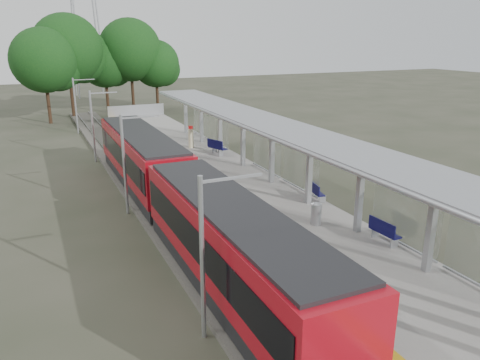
# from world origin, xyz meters

# --- Properties ---
(trackbed) EXTENTS (3.00, 70.00, 0.24)m
(trackbed) POSITION_xyz_m (-4.50, 20.00, 0.12)
(trackbed) COLOR #59544C
(trackbed) RESTS_ON ground
(platform) EXTENTS (6.00, 50.00, 1.00)m
(platform) POSITION_xyz_m (0.00, 20.00, 0.50)
(platform) COLOR gray
(platform) RESTS_ON ground
(tactile_strip) EXTENTS (0.60, 50.00, 0.02)m
(tactile_strip) POSITION_xyz_m (-2.55, 20.00, 1.01)
(tactile_strip) COLOR gold
(tactile_strip) RESTS_ON platform
(end_fence) EXTENTS (6.00, 0.10, 1.20)m
(end_fence) POSITION_xyz_m (0.00, 44.95, 1.60)
(end_fence) COLOR #9EA0A5
(end_fence) RESTS_ON platform
(train) EXTENTS (2.74, 27.60, 3.62)m
(train) POSITION_xyz_m (-4.50, 15.81, 2.05)
(train) COLOR black
(train) RESTS_ON ground
(canopy) EXTENTS (3.27, 38.00, 3.66)m
(canopy) POSITION_xyz_m (1.61, 16.19, 4.20)
(canopy) COLOR #9EA0A5
(canopy) RESTS_ON platform
(tree_cluster) EXTENTS (19.81, 12.26, 11.78)m
(tree_cluster) POSITION_xyz_m (-2.32, 53.50, 7.09)
(tree_cluster) COLOR #382316
(tree_cluster) RESTS_ON ground
(catenary_masts) EXTENTS (2.08, 48.16, 5.40)m
(catenary_masts) POSITION_xyz_m (-6.22, 19.00, 2.91)
(catenary_masts) COLOR #9EA0A5
(catenary_masts) RESTS_ON ground
(bench_near) EXTENTS (0.53, 1.50, 1.01)m
(bench_near) POSITION_xyz_m (2.22, 8.60, 1.53)
(bench_near) COLOR #0E0D43
(bench_near) RESTS_ON platform
(bench_mid) EXTENTS (0.66, 1.40, 0.92)m
(bench_mid) POSITION_xyz_m (2.62, 14.26, 1.48)
(bench_mid) COLOR #0E0D43
(bench_mid) RESTS_ON platform
(bench_far) EXTENTS (1.04, 1.66, 1.09)m
(bench_far) POSITION_xyz_m (1.54, 25.57, 1.57)
(bench_far) COLOR #0E0D43
(bench_far) RESTS_ON platform
(info_pillar_far) EXTENTS (0.38, 0.38, 1.70)m
(info_pillar_far) POSITION_xyz_m (0.54, 28.36, 1.74)
(info_pillar_far) COLOR beige
(info_pillar_far) RESTS_ON platform
(litter_bin) EXTENTS (0.64, 0.64, 1.00)m
(litter_bin) POSITION_xyz_m (0.78, 11.42, 1.50)
(litter_bin) COLOR #9EA0A5
(litter_bin) RESTS_ON platform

